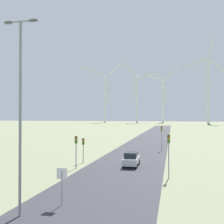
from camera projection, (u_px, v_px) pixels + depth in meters
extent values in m
cube|color=#2D2D33|center=(144.00, 146.00, 57.17)|extent=(10.00, 240.00, 0.01)
cylinder|color=gray|center=(20.00, 118.00, 17.08)|extent=(0.18, 0.18, 12.77)
cylinder|color=gray|center=(21.00, 22.00, 17.17)|extent=(1.82, 0.10, 0.10)
ellipsoid|color=#4C4C51|center=(8.00, 23.00, 17.37)|extent=(0.70, 0.32, 0.20)
ellipsoid|color=#4C4C51|center=(33.00, 20.00, 16.96)|extent=(0.70, 0.32, 0.20)
cylinder|color=gray|center=(62.00, 188.00, 19.06)|extent=(0.07, 0.07, 2.54)
cube|color=white|center=(62.00, 174.00, 19.06)|extent=(0.81, 0.01, 0.81)
cube|color=red|center=(62.00, 174.00, 19.08)|extent=(0.76, 0.02, 0.76)
cylinder|color=gray|center=(76.00, 152.00, 32.22)|extent=(0.11, 0.11, 4.02)
cube|color=#4C511E|center=(76.00, 140.00, 32.24)|extent=(0.28, 0.24, 0.90)
sphere|color=red|center=(76.00, 138.00, 32.12)|extent=(0.16, 0.16, 0.16)
sphere|color=gold|center=(76.00, 140.00, 32.11)|extent=(0.16, 0.16, 0.16)
sphere|color=green|center=(76.00, 142.00, 32.11)|extent=(0.16, 0.16, 0.16)
cylinder|color=gray|center=(169.00, 156.00, 27.48)|extent=(0.11, 0.11, 4.57)
cube|color=#4C511E|center=(169.00, 139.00, 27.51)|extent=(0.28, 0.24, 0.90)
sphere|color=red|center=(169.00, 136.00, 27.38)|extent=(0.16, 0.16, 0.16)
sphere|color=gold|center=(169.00, 139.00, 27.38)|extent=(0.16, 0.16, 0.16)
sphere|color=green|center=(169.00, 141.00, 27.37)|extent=(0.16, 0.16, 0.16)
cylinder|color=gray|center=(83.00, 151.00, 36.25)|extent=(0.11, 0.11, 3.40)
cube|color=#4C511E|center=(83.00, 142.00, 36.27)|extent=(0.28, 0.24, 0.90)
sphere|color=red|center=(83.00, 140.00, 36.14)|extent=(0.16, 0.16, 0.16)
sphere|color=gold|center=(83.00, 142.00, 36.14)|extent=(0.16, 0.16, 0.16)
sphere|color=green|center=(83.00, 144.00, 36.13)|extent=(0.16, 0.16, 0.16)
cylinder|color=gray|center=(162.00, 138.00, 49.00)|extent=(0.11, 0.11, 4.60)
cube|color=#4C511E|center=(162.00, 128.00, 49.02)|extent=(0.28, 0.24, 0.90)
sphere|color=red|center=(162.00, 127.00, 48.89)|extent=(0.16, 0.16, 0.16)
sphere|color=gold|center=(162.00, 129.00, 48.89)|extent=(0.16, 0.16, 0.16)
sphere|color=green|center=(162.00, 130.00, 48.89)|extent=(0.16, 0.16, 0.16)
cube|color=#B7BCC1|center=(131.00, 161.00, 33.83)|extent=(1.88, 4.13, 0.80)
cube|color=#1E2328|center=(131.00, 155.00, 33.69)|extent=(1.60, 2.13, 0.70)
cylinder|color=black|center=(127.00, 162.00, 35.25)|extent=(0.22, 0.66, 0.66)
cylinder|color=black|center=(139.00, 162.00, 34.87)|extent=(0.22, 0.66, 0.66)
cylinder|color=black|center=(123.00, 165.00, 32.77)|extent=(0.22, 0.66, 0.66)
cylinder|color=black|center=(136.00, 166.00, 32.40)|extent=(0.22, 0.66, 0.66)
cylinder|color=silver|center=(105.00, 100.00, 247.69)|extent=(2.20, 2.20, 43.53)
sphere|color=silver|center=(105.00, 77.00, 248.00)|extent=(2.60, 2.60, 2.60)
cube|color=silver|center=(115.00, 69.00, 249.17)|extent=(18.01, 6.78, 15.65)
cube|color=silver|center=(93.00, 72.00, 246.80)|extent=(20.81, 7.77, 9.97)
cube|color=silver|center=(107.00, 89.00, 248.04)|extent=(5.09, 2.21, 22.81)
cylinder|color=silver|center=(137.00, 100.00, 236.13)|extent=(2.20, 2.20, 41.17)
sphere|color=silver|center=(137.00, 77.00, 236.43)|extent=(2.60, 2.60, 2.60)
cube|color=silver|center=(134.00, 88.00, 236.66)|extent=(6.49, 1.03, 18.08)
cube|color=silver|center=(147.00, 74.00, 235.10)|extent=(18.06, 1.99, 6.45)
cube|color=silver|center=(129.00, 70.00, 237.52)|extent=(14.16, 1.66, 14.17)
cylinder|color=silver|center=(163.00, 102.00, 245.62)|extent=(2.20, 2.20, 39.75)
sphere|color=silver|center=(163.00, 80.00, 245.91)|extent=(2.60, 2.60, 2.60)
cube|color=silver|center=(154.00, 78.00, 250.39)|extent=(15.87, 5.67, 7.95)
cube|color=silver|center=(164.00, 90.00, 245.07)|extent=(4.23, 1.82, 17.16)
cube|color=silver|center=(170.00, 74.00, 242.25)|extent=(13.92, 5.02, 12.03)
cylinder|color=silver|center=(208.00, 91.00, 217.00)|extent=(2.20, 2.20, 53.98)
sphere|color=silver|center=(208.00, 59.00, 217.39)|extent=(2.60, 2.60, 2.60)
cube|color=silver|center=(195.00, 63.00, 220.17)|extent=(19.55, 1.59, 8.02)
cube|color=silver|center=(218.00, 67.00, 215.07)|extent=(16.16, 1.40, 14.63)
cube|color=silver|center=(211.00, 46.00, 216.95)|extent=(5.80, 0.82, 19.96)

